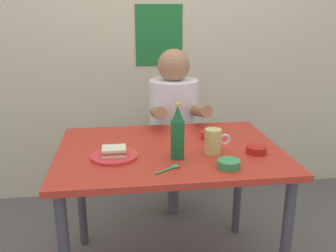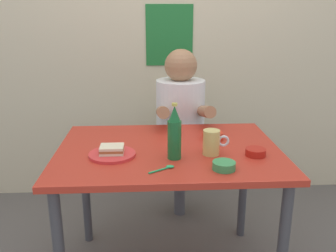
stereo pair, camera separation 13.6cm
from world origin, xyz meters
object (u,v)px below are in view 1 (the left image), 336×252
Objects in this scene: dining_table at (169,165)px; beer_mug at (213,141)px; stool at (173,168)px; person_seated at (174,111)px; plate_orange at (114,156)px; sandwich at (114,151)px; beer_bottle at (178,134)px; dip_bowl_green at (229,163)px.

dining_table is 8.73× the size of beer_mug.
person_seated is at bearing -90.00° from stool.
beer_mug is (0.47, -0.01, 0.05)m from plate_orange.
dining_table is at bearing -100.36° from stool.
sandwich is at bearing 179.18° from beer_mug.
beer_bottle is 2.62× the size of dip_bowl_green.
person_seated reaches higher than dining_table.
beer_mug is at bearing -0.82° from sandwich.
dining_table reaches higher than stool.
sandwich is at bearing -162.18° from dining_table.
dip_bowl_green is at bearing -50.75° from dining_table.
plate_orange is 2.20× the size of dip_bowl_green.
stool is at bearing 82.81° from beer_bottle.
dining_table is 0.25m from beer_bottle.
sandwich is at bearing 0.00° from plate_orange.
dining_table is at bearing 98.09° from beer_bottle.
dip_bowl_green reaches higher than stool.
person_seated is at bearing 61.31° from sandwich.
stool is 4.50× the size of dip_bowl_green.
person_seated reaches higher than beer_bottle.
person_seated is at bearing 96.73° from beer_mug.
beer_bottle is (-0.18, -0.04, 0.06)m from beer_mug.
dip_bowl_green is at bearing -83.23° from stool.
person_seated is (0.00, -0.01, 0.42)m from stool.
sandwich reaches higher than dining_table.
beer_bottle reaches higher than plate_orange.
beer_bottle is (-0.10, -0.76, 0.51)m from stool.
dining_table is 0.71m from stool.
stool is 3.57× the size of beer_mug.
stool is 1.00m from dip_bowl_green.
plate_orange is 0.47m from beer_mug.
beer_bottle is at bearing 145.66° from dip_bowl_green.
dip_bowl_green is (0.22, -0.27, 0.11)m from dining_table.
beer_bottle reaches higher than stool.
dip_bowl_green is (0.49, -0.18, -0.01)m from sandwich.
stool is at bearing 79.64° from dining_table.
plate_orange reaches higher than dining_table.
plate_orange is (-0.27, -0.09, 0.10)m from dining_table.
plate_orange is at bearing -118.69° from person_seated.
dining_table is 1.53× the size of person_seated.
beer_bottle reaches higher than sandwich.
beer_mug is at bearing -83.27° from person_seated.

